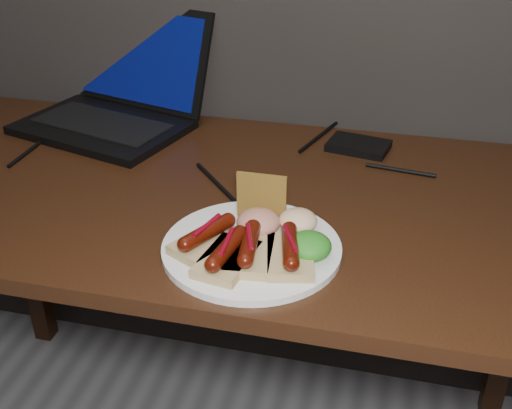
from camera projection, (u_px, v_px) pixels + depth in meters
name	position (u px, v px, depth m)	size (l,w,h in m)	color
desk	(214.00, 229.00, 1.26)	(1.40, 0.70, 0.75)	#341A0D
laptop	(117.00, 100.00, 1.48)	(0.44, 0.42, 0.25)	black
hard_drive	(358.00, 146.00, 1.37)	(0.13, 0.09, 0.02)	black
desk_cables	(233.00, 155.00, 1.34)	(0.84, 0.46, 0.01)	black
plate	(252.00, 248.00, 1.03)	(0.29, 0.29, 0.01)	white
bread_sausage_left	(207.00, 238.00, 1.01)	(0.12, 0.13, 0.04)	#D1B77B
bread_sausage_center	(249.00, 249.00, 0.99)	(0.08, 0.12, 0.04)	#D1B77B
bread_sausage_right	(290.00, 252.00, 0.98)	(0.09, 0.13, 0.04)	#D1B77B
bread_sausage_extra	(227.00, 255.00, 0.97)	(0.09, 0.13, 0.04)	#D1B77B
crispbread	(262.00, 197.00, 1.08)	(0.09, 0.01, 0.09)	olive
salad_greens	(309.00, 246.00, 0.99)	(0.07, 0.07, 0.04)	#1B6313
salsa_mound	(258.00, 222.00, 1.05)	(0.07, 0.07, 0.04)	#A71016
coleslaw_mound	(298.00, 221.00, 1.06)	(0.06, 0.06, 0.04)	beige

